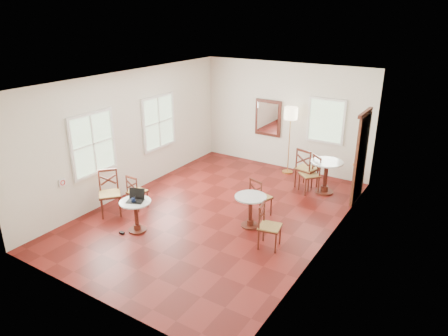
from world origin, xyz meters
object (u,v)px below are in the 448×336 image
object	(u,v)px
cafe_table_back	(326,173)
laptop	(136,198)
chair_back_a	(306,168)
chair_near_a	(137,192)
power_adapter	(122,233)
chair_mid_b	(269,226)
chair_near_b	(110,193)
chair_back_b	(310,174)
water_glass	(135,199)
cafe_table_mid	(250,208)
navy_mug	(133,200)
chair_mid_a	(260,197)
cafe_table_near	(136,213)
mouse	(135,201)
floor_lamp	(291,118)

from	to	relation	value
cafe_table_back	laptop	xyz separation A→B (m)	(-2.66, -3.89, 0.22)
chair_back_a	chair_near_a	bearing A→B (deg)	60.59
chair_near_a	power_adapter	distance (m)	1.25
chair_near_a	chair_mid_b	bearing A→B (deg)	-178.04
chair_near_b	chair_back_b	distance (m)	4.85
chair_near_a	water_glass	size ratio (longest dim) A/B	8.52
cafe_table_mid	chair_near_a	size ratio (longest dim) A/B	0.85
navy_mug	chair_mid_a	bearing A→B (deg)	47.76
chair_near_a	chair_mid_b	world-z (taller)	chair_mid_b
chair_near_a	navy_mug	xyz separation A→B (m)	(0.74, -0.84, 0.31)
chair_back_a	water_glass	world-z (taller)	chair_back_a
chair_mid_b	water_glass	world-z (taller)	chair_mid_b
chair_back_a	power_adapter	world-z (taller)	chair_back_a
cafe_table_near	laptop	bearing A→B (deg)	105.16
cafe_table_mid	cafe_table_back	world-z (taller)	cafe_table_back
chair_back_b	laptop	world-z (taller)	chair_back_b
mouse	cafe_table_back	bearing A→B (deg)	59.53
chair_near_a	chair_mid_a	distance (m)	2.83
cafe_table_back	mouse	world-z (taller)	cafe_table_back
cafe_table_near	water_glass	distance (m)	0.31
cafe_table_near	chair_mid_a	xyz separation A→B (m)	(1.83, 1.96, 0.03)
chair_back_b	water_glass	distance (m)	4.43
navy_mug	cafe_table_mid	bearing A→B (deg)	37.97
cafe_table_near	chair_back_a	distance (m)	4.50
floor_lamp	power_adapter	bearing A→B (deg)	-106.65
chair_mid_a	chair_back_b	xyz separation A→B (m)	(0.47, 1.82, 0.02)
chair_back_a	cafe_table_mid	bearing A→B (deg)	97.49
cafe_table_mid	mouse	bearing A→B (deg)	-142.87
cafe_table_back	chair_near_a	world-z (taller)	cafe_table_back
cafe_table_mid	chair_near_b	xyz separation A→B (m)	(-2.93, -1.17, 0.07)
cafe_table_back	cafe_table_mid	bearing A→B (deg)	-106.68
cafe_table_back	water_glass	size ratio (longest dim) A/B	8.63
chair_mid_b	mouse	distance (m)	2.73
cafe_table_near	chair_back_a	world-z (taller)	chair_back_a
chair_back_b	laptop	xyz separation A→B (m)	(-2.31, -3.74, 0.27)
chair_back_b	power_adapter	xyz separation A→B (m)	(-2.49, -4.05, -0.45)
chair_near_b	chair_mid_b	size ratio (longest dim) A/B	1.14
cafe_table_near	cafe_table_back	world-z (taller)	cafe_table_back
chair_near_a	laptop	bearing A→B (deg)	134.24
chair_near_a	chair_mid_a	xyz separation A→B (m)	(2.57, 1.17, 0.04)
chair_back_a	cafe_table_near	bearing A→B (deg)	74.45
chair_near_a	water_glass	xyz separation A→B (m)	(0.73, -0.78, 0.32)
chair_mid_a	chair_mid_b	xyz separation A→B (m)	(0.74, -1.06, -0.00)
chair_mid_b	laptop	distance (m)	2.74
cafe_table_back	chair_back_a	size ratio (longest dim) A/B	0.78
cafe_table_near	cafe_table_mid	world-z (taller)	cafe_table_mid
cafe_table_mid	water_glass	bearing A→B (deg)	-143.36
cafe_table_near	chair_mid_a	world-z (taller)	chair_mid_a
floor_lamp	power_adapter	world-z (taller)	floor_lamp
cafe_table_back	chair_mid_b	xyz separation A→B (m)	(-0.07, -3.02, -0.07)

